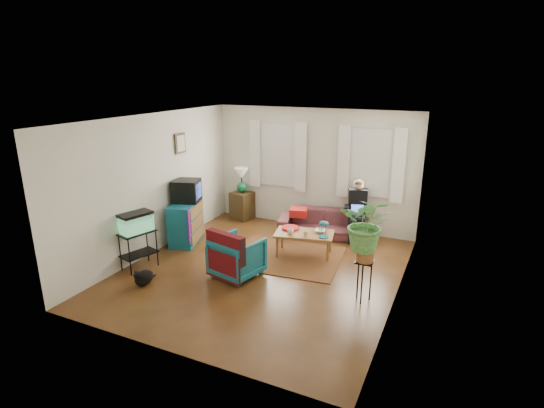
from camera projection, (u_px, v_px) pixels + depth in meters
The scene contains 31 objects.
floor at pixel (262, 271), 7.37m from camera, with size 4.50×5.00×0.01m, color #4F2B14.
ceiling at pixel (261, 119), 6.60m from camera, with size 4.50×5.00×0.01m, color white.
wall_back at pixel (313, 169), 9.15m from camera, with size 4.50×0.01×2.60m, color silver.
wall_front at pixel (165, 255), 4.82m from camera, with size 4.50×0.01×2.60m, color silver.
wall_left at pixel (153, 185), 7.89m from camera, with size 0.01×5.00×2.60m, color silver.
wall_right at pixel (402, 218), 6.08m from camera, with size 0.01×5.00×2.60m, color silver.
window_left at pixel (279, 155), 9.38m from camera, with size 1.08×0.04×1.38m, color white.
window_right at pixel (371, 163), 8.56m from camera, with size 1.08×0.04×1.38m, color white.
curtains_left at pixel (277, 156), 9.31m from camera, with size 1.36×0.06×1.50m, color white.
curtains_right at pixel (370, 164), 8.49m from camera, with size 1.36×0.06×1.50m, color white.
picture_frame at pixel (181, 143), 8.42m from camera, with size 0.04×0.32×0.40m, color #3D2616.
area_rug at pixel (286, 257), 7.90m from camera, with size 2.00×1.60×0.01m, color maroon.
sofa at pixel (324, 219), 8.86m from camera, with size 1.86×0.74×0.73m, color brown.
seated_person at pixel (357, 212), 8.69m from camera, with size 0.47×0.57×1.11m, color black, non-canonical shape.
side_table at pixel (242, 205), 9.93m from camera, with size 0.44×0.44×0.64m, color #3E2617.
table_lamp at pixel (242, 181), 9.75m from camera, with size 0.33×0.33×0.59m, color white, non-canonical shape.
dresser at pixel (186, 222), 8.53m from camera, with size 0.46×0.92×0.83m, color #12686C.
crt_tv at pixel (186, 191), 8.43m from camera, with size 0.51×0.46×0.44m, color black.
aquarium_stand at pixel (139, 250), 7.37m from camera, with size 0.34×0.60×0.67m, color black.
aquarium at pixel (136, 222), 7.22m from camera, with size 0.30×0.55×0.35m, color #7FD899.
black_cat at pixel (144, 276), 6.83m from camera, with size 0.24×0.37×0.31m, color black.
armchair at pixel (237, 255), 7.10m from camera, with size 0.73×0.68×0.75m, color #12626D.
serape_throw at pixel (225, 252), 6.83m from camera, with size 0.75×0.17×0.62m, color #9E0A0A.
coffee_table at pixel (304, 244), 7.94m from camera, with size 1.07×0.58×0.44m, color brown.
cup_a at pixel (291, 231), 7.82m from camera, with size 0.12×0.12×0.10m, color white.
cup_b at pixel (306, 234), 7.69m from camera, with size 0.10×0.10×0.09m, color beige.
bowl at pixel (321, 231), 7.90m from camera, with size 0.21×0.21×0.05m, color white.
snack_tray at pixel (290, 228), 8.07m from camera, with size 0.33×0.33×0.04m, color #B21414.
birdcage at pixel (324, 229), 7.62m from camera, with size 0.18×0.18×0.31m, color #115B6B, non-canonical shape.
plant_stand at pixel (363, 281), 6.30m from camera, with size 0.28×0.28×0.65m, color black.
potted_plant at pixel (367, 232), 6.07m from camera, with size 0.74×0.64×0.83m, color #599947.
Camera 1 is at (2.97, -6.01, 3.27)m, focal length 28.00 mm.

